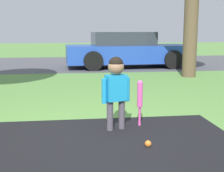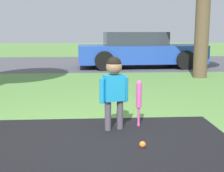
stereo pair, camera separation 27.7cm
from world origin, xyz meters
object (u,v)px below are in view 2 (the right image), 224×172
Objects in this scene: baseball_bat at (139,97)px; sports_ball at (143,144)px; child at (114,83)px; parked_car at (139,51)px.

baseball_bat is 0.88m from sports_ball.
sports_ball is (0.28, -0.67, -0.60)m from child.
parked_car is at bearing 61.93° from child.
parked_car reaches higher than baseball_bat.
baseball_bat is at bearing 84.73° from sports_ball.
child is 12.95× the size of sports_ball.
child is 0.94m from sports_ball.
child is at bearing -161.16° from baseball_bat.
sports_ball is 0.02× the size of parked_car.
child is at bearing -103.91° from parked_car.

